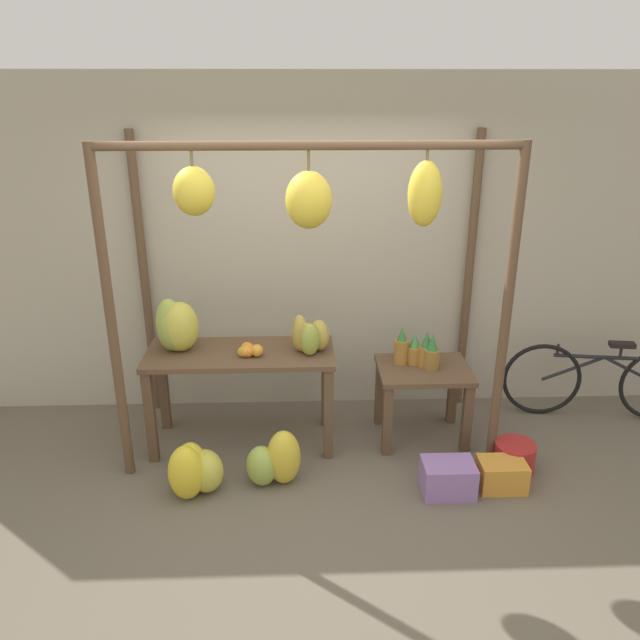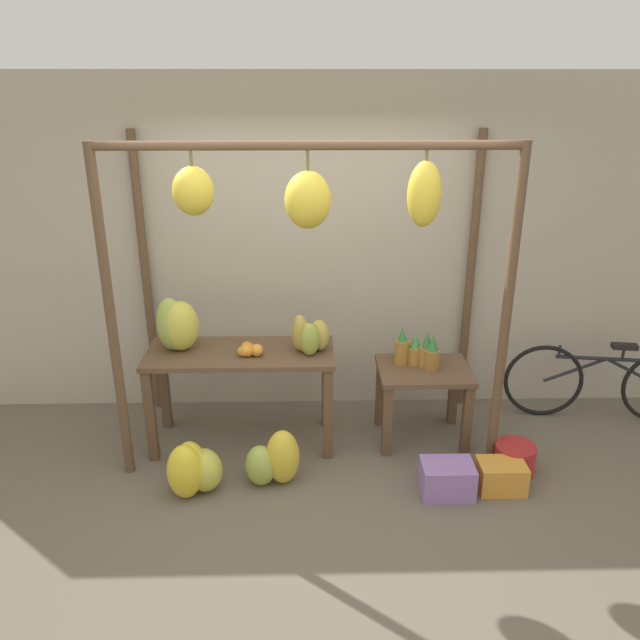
{
  "view_description": "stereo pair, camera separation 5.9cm",
  "coord_description": "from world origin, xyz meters",
  "px_view_note": "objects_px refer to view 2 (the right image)",
  "views": [
    {
      "loc": [
        -0.08,
        -3.47,
        2.73
      ],
      "look_at": [
        0.08,
        0.9,
        1.04
      ],
      "focal_mm": 35.0,
      "sensor_mm": 36.0,
      "label": 1
    },
    {
      "loc": [
        -0.02,
        -3.47,
        2.73
      ],
      "look_at": [
        0.08,
        0.9,
        1.04
      ],
      "focal_mm": 35.0,
      "sensor_mm": 36.0,
      "label": 2
    }
  ],
  "objects_px": {
    "banana_pile_on_table": "(177,326)",
    "blue_bucket": "(514,459)",
    "parked_bicycle": "(603,382)",
    "fruit_crate_purple": "(501,476)",
    "banana_pile_ground_left": "(192,470)",
    "banana_pile_ground_right": "(274,460)",
    "pineapple_cluster": "(419,352)",
    "papaya_pile": "(310,336)",
    "fruit_crate_white": "(447,479)",
    "orange_pile": "(249,349)"
  },
  "relations": [
    {
      "from": "orange_pile",
      "to": "banana_pile_ground_left",
      "type": "relative_size",
      "value": 0.44
    },
    {
      "from": "banana_pile_ground_left",
      "to": "parked_bicycle",
      "type": "bearing_deg",
      "value": 15.85
    },
    {
      "from": "orange_pile",
      "to": "pineapple_cluster",
      "type": "bearing_deg",
      "value": 5.75
    },
    {
      "from": "orange_pile",
      "to": "fruit_crate_purple",
      "type": "xyz_separation_m",
      "value": [
        1.8,
        -0.62,
        -0.73
      ]
    },
    {
      "from": "banana_pile_on_table",
      "to": "banana_pile_ground_right",
      "type": "bearing_deg",
      "value": -39.64
    },
    {
      "from": "fruit_crate_white",
      "to": "parked_bicycle",
      "type": "distance_m",
      "value": 1.84
    },
    {
      "from": "pineapple_cluster",
      "to": "blue_bucket",
      "type": "height_order",
      "value": "pineapple_cluster"
    },
    {
      "from": "pineapple_cluster",
      "to": "papaya_pile",
      "type": "distance_m",
      "value": 0.88
    },
    {
      "from": "parked_bicycle",
      "to": "orange_pile",
      "type": "bearing_deg",
      "value": -173.19
    },
    {
      "from": "banana_pile_ground_right",
      "to": "fruit_crate_white",
      "type": "xyz_separation_m",
      "value": [
        1.21,
        -0.15,
        -0.07
      ]
    },
    {
      "from": "banana_pile_ground_left",
      "to": "orange_pile",
      "type": "bearing_deg",
      "value": 57.26
    },
    {
      "from": "pineapple_cluster",
      "to": "banana_pile_on_table",
      "type": "bearing_deg",
      "value": -179.33
    },
    {
      "from": "blue_bucket",
      "to": "parked_bicycle",
      "type": "xyz_separation_m",
      "value": [
        0.97,
        0.76,
        0.23
      ]
    },
    {
      "from": "orange_pile",
      "to": "pineapple_cluster",
      "type": "relative_size",
      "value": 0.57
    },
    {
      "from": "blue_bucket",
      "to": "fruit_crate_purple",
      "type": "bearing_deg",
      "value": -127.9
    },
    {
      "from": "banana_pile_on_table",
      "to": "banana_pile_ground_left",
      "type": "xyz_separation_m",
      "value": [
        0.17,
        -0.7,
        -0.81
      ]
    },
    {
      "from": "parked_bicycle",
      "to": "fruit_crate_purple",
      "type": "distance_m",
      "value": 1.5
    },
    {
      "from": "banana_pile_ground_left",
      "to": "banana_pile_ground_right",
      "type": "relative_size",
      "value": 1.0
    },
    {
      "from": "fruit_crate_white",
      "to": "blue_bucket",
      "type": "bearing_deg",
      "value": 23.78
    },
    {
      "from": "blue_bucket",
      "to": "papaya_pile",
      "type": "distance_m",
      "value": 1.77
    },
    {
      "from": "orange_pile",
      "to": "blue_bucket",
      "type": "height_order",
      "value": "orange_pile"
    },
    {
      "from": "pineapple_cluster",
      "to": "banana_pile_ground_right",
      "type": "distance_m",
      "value": 1.4
    },
    {
      "from": "papaya_pile",
      "to": "parked_bicycle",
      "type": "bearing_deg",
      "value": 7.11
    },
    {
      "from": "pineapple_cluster",
      "to": "fruit_crate_white",
      "type": "xyz_separation_m",
      "value": [
        0.1,
        -0.79,
        -0.62
      ]
    },
    {
      "from": "banana_pile_ground_right",
      "to": "papaya_pile",
      "type": "distance_m",
      "value": 0.95
    },
    {
      "from": "banana_pile_ground_left",
      "to": "banana_pile_ground_right",
      "type": "height_order",
      "value": "banana_pile_ground_right"
    },
    {
      "from": "pineapple_cluster",
      "to": "papaya_pile",
      "type": "xyz_separation_m",
      "value": [
        -0.85,
        -0.09,
        0.18
      ]
    },
    {
      "from": "banana_pile_on_table",
      "to": "fruit_crate_white",
      "type": "xyz_separation_m",
      "value": [
        1.96,
        -0.77,
        -0.86
      ]
    },
    {
      "from": "banana_pile_ground_right",
      "to": "blue_bucket",
      "type": "xyz_separation_m",
      "value": [
        1.77,
        0.09,
        -0.08
      ]
    },
    {
      "from": "fruit_crate_white",
      "to": "parked_bicycle",
      "type": "bearing_deg",
      "value": 33.48
    },
    {
      "from": "pineapple_cluster",
      "to": "banana_pile_ground_right",
      "type": "xyz_separation_m",
      "value": [
        -1.12,
        -0.63,
        -0.56
      ]
    },
    {
      "from": "blue_bucket",
      "to": "papaya_pile",
      "type": "height_order",
      "value": "papaya_pile"
    },
    {
      "from": "banana_pile_ground_left",
      "to": "fruit_crate_white",
      "type": "relative_size",
      "value": 1.22
    },
    {
      "from": "pineapple_cluster",
      "to": "banana_pile_ground_left",
      "type": "height_order",
      "value": "pineapple_cluster"
    },
    {
      "from": "parked_bicycle",
      "to": "fruit_crate_purple",
      "type": "height_order",
      "value": "parked_bicycle"
    },
    {
      "from": "banana_pile_on_table",
      "to": "blue_bucket",
      "type": "height_order",
      "value": "banana_pile_on_table"
    },
    {
      "from": "banana_pile_ground_left",
      "to": "blue_bucket",
      "type": "xyz_separation_m",
      "value": [
        2.34,
        0.18,
        -0.06
      ]
    },
    {
      "from": "orange_pile",
      "to": "blue_bucket",
      "type": "bearing_deg",
      "value": -11.86
    },
    {
      "from": "orange_pile",
      "to": "fruit_crate_purple",
      "type": "height_order",
      "value": "orange_pile"
    },
    {
      "from": "banana_pile_ground_left",
      "to": "fruit_crate_white",
      "type": "height_order",
      "value": "banana_pile_ground_left"
    },
    {
      "from": "orange_pile",
      "to": "banana_pile_ground_left",
      "type": "xyz_separation_m",
      "value": [
        -0.38,
        -0.59,
        -0.66
      ]
    },
    {
      "from": "banana_pile_ground_left",
      "to": "parked_bicycle",
      "type": "relative_size",
      "value": 0.28
    },
    {
      "from": "banana_pile_ground_left",
      "to": "parked_bicycle",
      "type": "height_order",
      "value": "parked_bicycle"
    },
    {
      "from": "blue_bucket",
      "to": "banana_pile_on_table",
      "type": "bearing_deg",
      "value": 168.25
    },
    {
      "from": "blue_bucket",
      "to": "fruit_crate_white",
      "type": "bearing_deg",
      "value": -156.22
    },
    {
      "from": "parked_bicycle",
      "to": "papaya_pile",
      "type": "distance_m",
      "value": 2.56
    },
    {
      "from": "blue_bucket",
      "to": "parked_bicycle",
      "type": "distance_m",
      "value": 1.25
    },
    {
      "from": "orange_pile",
      "to": "pineapple_cluster",
      "type": "xyz_separation_m",
      "value": [
        1.31,
        0.13,
        -0.09
      ]
    },
    {
      "from": "blue_bucket",
      "to": "fruit_crate_purple",
      "type": "height_order",
      "value": "blue_bucket"
    },
    {
      "from": "orange_pile",
      "to": "blue_bucket",
      "type": "distance_m",
      "value": 2.13
    }
  ]
}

